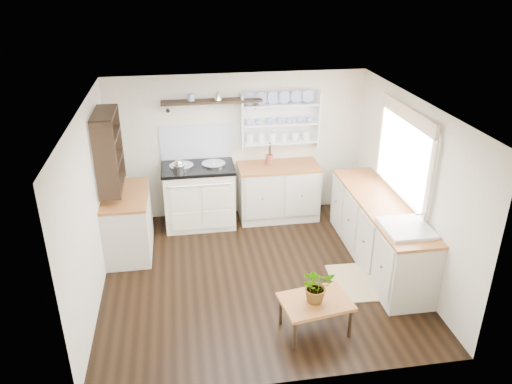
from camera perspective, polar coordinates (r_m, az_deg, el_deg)
floor at (r=6.76m, az=0.13°, el=-9.40°), size 4.00×3.80×0.01m
wall_back at (r=7.92m, az=-2.05°, el=5.28°), size 4.00×0.02×2.30m
wall_right at (r=6.77m, az=17.11°, el=0.60°), size 0.02×3.80×2.30m
wall_left at (r=6.22m, az=-18.38°, el=-1.77°), size 0.02×3.80×2.30m
ceiling at (r=5.78m, az=0.15°, el=9.79°), size 4.00×3.80×0.01m
window at (r=6.72m, az=16.62°, el=4.32°), size 0.08×1.55×1.22m
aga_cooker at (r=7.82m, az=-6.51°, el=-0.30°), size 1.10×0.76×1.01m
back_cabinets at (r=8.00m, az=2.56°, el=0.13°), size 1.27×0.63×0.90m
right_cabinets at (r=7.03m, az=13.86°, el=-4.35°), size 0.62×2.43×0.90m
belfast_sink at (r=6.28m, az=16.69°, el=-4.90°), size 0.55×0.60×0.45m
left_cabinets at (r=7.28m, az=-14.38°, el=-3.34°), size 0.62×1.13×0.90m
plate_rack at (r=7.86m, az=2.69°, el=8.22°), size 1.20×0.22×0.90m
high_shelf at (r=7.55m, az=-5.08°, el=10.23°), size 1.50×0.29×0.16m
left_shelving at (r=6.86m, az=-16.50°, el=4.64°), size 0.28×0.80×1.05m
kettle at (r=7.49m, az=-8.79°, el=2.89°), size 0.17×0.17×0.21m
utensil_crock at (r=7.85m, az=1.53°, el=3.76°), size 0.12×0.12×0.14m
center_table at (r=5.69m, az=6.82°, el=-12.56°), size 0.83×0.65×0.41m
potted_plant at (r=5.54m, az=6.95°, el=-10.53°), size 0.39×0.35×0.40m
floor_rug at (r=6.72m, az=11.06°, el=-10.09°), size 0.58×0.87×0.02m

